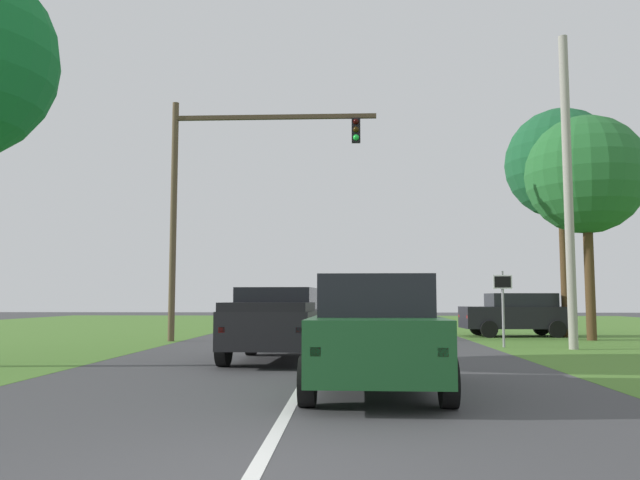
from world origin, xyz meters
The scene contains 9 objects.
ground_plane centered at (0.00, 9.94, 0.00)m, with size 120.00×120.00×0.00m, color #424244.
red_suv_near centered at (1.27, 5.36, 1.00)m, with size 2.31×4.88×1.91m.
pickup_truck_lead centered at (-0.93, 10.58, 0.95)m, with size 2.52×4.97×1.81m.
traffic_light centered at (-3.86, 17.98, 5.83)m, with size 7.67×0.40×8.93m.
keep_moving_sign centered at (5.77, 15.47, 1.56)m, with size 0.60×0.09×2.44m.
oak_tree_right centered at (9.87, 19.15, 6.24)m, with size 4.50×4.50×8.51m.
crossing_suv_far centered at (7.76, 21.61, 0.93)m, with size 4.44×2.24×1.77m.
utility_pole_right centered at (7.69, 14.73, 4.95)m, with size 0.28×0.28×9.91m, color #9E998E.
extra_tree_1 centered at (9.63, 21.18, 7.10)m, with size 4.54×4.54×9.40m.
Camera 1 is at (0.85, -5.52, 1.53)m, focal length 36.21 mm.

